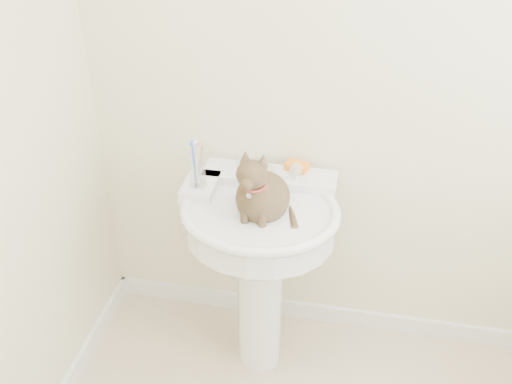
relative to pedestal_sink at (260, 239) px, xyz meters
The scene contains 7 objects.
wall_back 0.74m from the pedestal_sink, 40.18° to the left, with size 2.20×0.00×2.50m, color beige, non-canonical shape.
baseboard_back 0.76m from the pedestal_sink, 39.20° to the left, with size 2.20×0.02×0.09m, color white.
pedestal_sink is the anchor object (origin of this frame).
faucet 0.27m from the pedestal_sink, 89.03° to the left, with size 0.28×0.12×0.14m.
soap_bar 0.33m from the pedestal_sink, 66.54° to the left, with size 0.09×0.06×0.03m, color orange.
toothbrush_cup 0.34m from the pedestal_sink, 167.99° to the left, with size 0.07×0.07×0.19m.
cat 0.23m from the pedestal_sink, 70.70° to the right, with size 0.22×0.28×0.40m.
Camera 1 is at (-0.00, -0.98, 2.08)m, focal length 42.00 mm.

